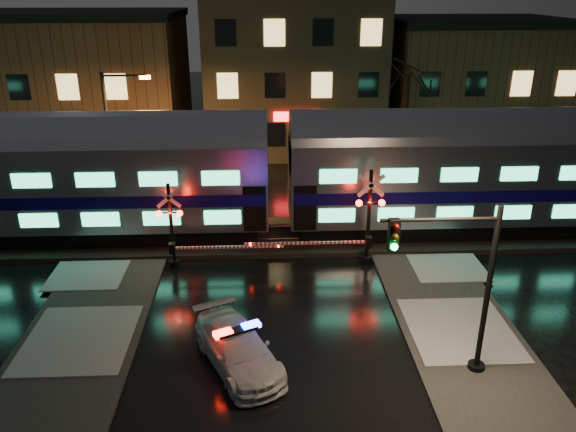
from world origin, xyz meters
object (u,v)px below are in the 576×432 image
object	(u,v)px
crossing_signal_left	(180,234)
police_car	(238,348)
streetlight	(114,134)
traffic_light	(459,290)
crossing_signal_right	(360,227)

from	to	relation	value
crossing_signal_left	police_car	bearing A→B (deg)	-68.85
crossing_signal_left	streetlight	bearing A→B (deg)	121.09
crossing_signal_left	traffic_light	distance (m)	11.88
police_car	streetlight	world-z (taller)	streetlight
crossing_signal_right	traffic_light	distance (m)	7.72
crossing_signal_right	crossing_signal_left	size ratio (longest dim) A/B	1.12
streetlight	crossing_signal_right	bearing A→B (deg)	-30.03
crossing_signal_right	crossing_signal_left	xyz separation A→B (m)	(-7.53, -0.01, -0.20)
streetlight	traffic_light	bearing A→B (deg)	-46.98
police_car	crossing_signal_left	world-z (taller)	crossing_signal_left
police_car	crossing_signal_right	bearing A→B (deg)	29.09
crossing_signal_left	streetlight	xyz separation A→B (m)	(-4.04, 6.70, 2.63)
police_car	traffic_light	xyz separation A→B (m)	(6.54, -0.68, 2.32)
crossing_signal_left	traffic_light	xyz separation A→B (m)	(9.15, -7.44, 1.41)
crossing_signal_right	streetlight	distance (m)	13.59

